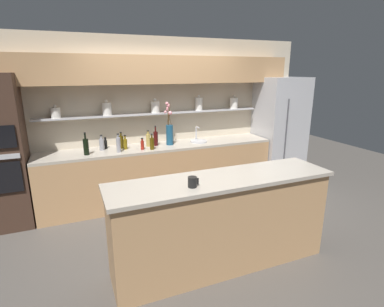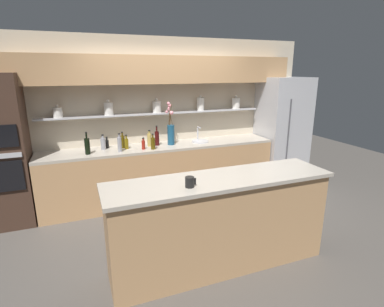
# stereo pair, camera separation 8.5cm
# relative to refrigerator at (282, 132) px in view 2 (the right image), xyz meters

# --- Properties ---
(ground_plane) EXTENTS (12.00, 12.00, 0.00)m
(ground_plane) POSITION_rel_refrigerator_xyz_m (-2.20, -1.20, -0.98)
(ground_plane) COLOR #4C4742
(back_wall_unit) EXTENTS (5.20, 0.44, 2.60)m
(back_wall_unit) POSITION_rel_refrigerator_xyz_m (-2.20, 0.33, 0.57)
(back_wall_unit) COLOR beige
(back_wall_unit) RESTS_ON ground_plane
(back_counter_unit) EXTENTS (3.74, 0.62, 0.92)m
(back_counter_unit) POSITION_rel_refrigerator_xyz_m (-2.29, 0.04, -0.52)
(back_counter_unit) COLOR tan
(back_counter_unit) RESTS_ON ground_plane
(island_counter) EXTENTS (2.40, 0.61, 1.02)m
(island_counter) POSITION_rel_refrigerator_xyz_m (-2.20, -1.89, -0.47)
(island_counter) COLOR tan
(island_counter) RESTS_ON ground_plane
(refrigerator) EXTENTS (0.80, 0.73, 1.96)m
(refrigerator) POSITION_rel_refrigerator_xyz_m (0.00, 0.00, 0.00)
(refrigerator) COLOR #B7B7BC
(refrigerator) RESTS_ON ground_plane
(oven_tower) EXTENTS (0.62, 0.64, 2.05)m
(oven_tower) POSITION_rel_refrigerator_xyz_m (-4.49, 0.04, 0.04)
(oven_tower) COLOR #3D281E
(oven_tower) RESTS_ON ground_plane
(flower_vase) EXTENTS (0.14, 0.18, 0.68)m
(flower_vase) POSITION_rel_refrigerator_xyz_m (-2.13, 0.04, 0.16)
(flower_vase) COLOR navy
(flower_vase) RESTS_ON back_counter_unit
(sink_fixture) EXTENTS (0.28, 0.28, 0.25)m
(sink_fixture) POSITION_rel_refrigerator_xyz_m (-1.62, 0.05, -0.04)
(sink_fixture) COLOR #B7B7BC
(sink_fixture) RESTS_ON back_counter_unit
(bottle_wine_0) EXTENTS (0.08, 0.08, 0.32)m
(bottle_wine_0) POSITION_rel_refrigerator_xyz_m (-3.42, -0.08, 0.06)
(bottle_wine_0) COLOR black
(bottle_wine_0) RESTS_ON back_counter_unit
(bottle_oil_1) EXTENTS (0.06, 0.06, 0.22)m
(bottle_oil_1) POSITION_rel_refrigerator_xyz_m (-2.85, 0.03, 0.02)
(bottle_oil_1) COLOR brown
(bottle_oil_1) RESTS_ON back_counter_unit
(bottle_oil_2) EXTENTS (0.07, 0.07, 0.26)m
(bottle_oil_2) POSITION_rel_refrigerator_xyz_m (-2.89, 0.10, 0.04)
(bottle_oil_2) COLOR #47380A
(bottle_oil_2) RESTS_ON back_counter_unit
(bottle_wine_3) EXTENTS (0.07, 0.07, 0.32)m
(bottle_wine_3) POSITION_rel_refrigerator_xyz_m (-2.35, 0.07, 0.06)
(bottle_wine_3) COLOR #380C0C
(bottle_wine_3) RESTS_ON back_counter_unit
(bottle_sauce_4) EXTENTS (0.05, 0.05, 0.18)m
(bottle_sauce_4) POSITION_rel_refrigerator_xyz_m (-2.61, -0.09, 0.01)
(bottle_sauce_4) COLOR maroon
(bottle_sauce_4) RESTS_ON back_counter_unit
(bottle_spirit_5) EXTENTS (0.06, 0.06, 0.28)m
(bottle_spirit_5) POSITION_rel_refrigerator_xyz_m (-2.97, -0.11, 0.06)
(bottle_spirit_5) COLOR gray
(bottle_spirit_5) RESTS_ON back_counter_unit
(bottle_spirit_6) EXTENTS (0.07, 0.07, 0.26)m
(bottle_spirit_6) POSITION_rel_refrigerator_xyz_m (-2.48, 0.06, 0.04)
(bottle_spirit_6) COLOR tan
(bottle_spirit_6) RESTS_ON back_counter_unit
(bottle_oil_7) EXTENTS (0.07, 0.07, 0.24)m
(bottle_oil_7) POSITION_rel_refrigerator_xyz_m (-2.47, -0.14, 0.03)
(bottle_oil_7) COLOR #47380A
(bottle_oil_7) RESTS_ON back_counter_unit
(bottle_sauce_8) EXTENTS (0.05, 0.05, 0.17)m
(bottle_sauce_8) POSITION_rel_refrigerator_xyz_m (-3.12, 0.20, 0.01)
(bottle_sauce_8) COLOR black
(bottle_sauce_8) RESTS_ON back_counter_unit
(bottle_spirit_9) EXTENTS (0.07, 0.07, 0.23)m
(bottle_spirit_9) POSITION_rel_refrigerator_xyz_m (-3.18, 0.11, 0.03)
(bottle_spirit_9) COLOR gray
(bottle_spirit_9) RESTS_ON back_counter_unit
(coffee_mug) EXTENTS (0.11, 0.09, 0.10)m
(coffee_mug) POSITION_rel_refrigerator_xyz_m (-2.59, -2.01, 0.09)
(coffee_mug) COLOR black
(coffee_mug) RESTS_ON island_counter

